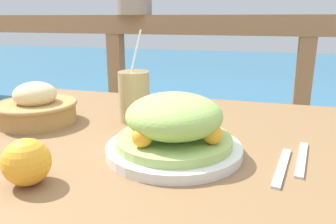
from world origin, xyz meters
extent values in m
cube|color=olive|center=(0.00, 0.00, 0.73)|extent=(1.13, 0.88, 0.04)
cube|color=olive|center=(-0.51, 0.38, 0.35)|extent=(0.06, 0.06, 0.71)
cube|color=olive|center=(0.51, 0.38, 0.35)|extent=(0.06, 0.06, 0.71)
cube|color=brown|center=(0.00, 0.88, 0.99)|extent=(2.80, 0.08, 0.09)
cube|color=brown|center=(-0.45, 0.88, 0.47)|extent=(0.07, 0.07, 0.95)
cube|color=brown|center=(0.46, 0.88, 0.47)|extent=(0.07, 0.07, 0.95)
cube|color=teal|center=(0.00, 3.38, 0.22)|extent=(12.00, 4.00, 0.44)
cylinder|color=silver|center=(0.10, -0.06, 0.76)|extent=(0.29, 0.29, 0.02)
cylinder|color=#A8C66B|center=(0.10, -0.06, 0.78)|extent=(0.24, 0.24, 0.02)
ellipsoid|color=#9EC660|center=(0.10, -0.06, 0.83)|extent=(0.20, 0.20, 0.09)
sphere|color=#F9A328|center=(0.19, -0.08, 0.81)|extent=(0.04, 0.04, 0.04)
sphere|color=#F9A328|center=(0.07, 0.02, 0.81)|extent=(0.04, 0.04, 0.04)
sphere|color=#F9A328|center=(0.06, -0.13, 0.81)|extent=(0.04, 0.04, 0.04)
cylinder|color=tan|center=(-0.06, 0.13, 0.82)|extent=(0.09, 0.09, 0.14)
cylinder|color=white|center=(-0.07, 0.14, 0.89)|extent=(0.05, 0.05, 0.21)
cylinder|color=#AD7F47|center=(-0.31, 0.04, 0.78)|extent=(0.20, 0.20, 0.06)
torus|color=#AD7F47|center=(-0.31, 0.04, 0.80)|extent=(0.22, 0.22, 0.01)
ellipsoid|color=beige|center=(-0.31, 0.04, 0.83)|extent=(0.11, 0.11, 0.07)
cylinder|color=gray|center=(-0.35, 0.88, 1.08)|extent=(0.17, 0.17, 0.09)
cube|color=silver|center=(0.32, -0.07, 0.75)|extent=(0.05, 0.18, 0.00)
cube|color=silver|center=(0.36, -0.02, 0.75)|extent=(0.04, 0.18, 0.00)
sphere|color=#F9A328|center=(-0.10, -0.26, 0.79)|extent=(0.08, 0.08, 0.08)
camera|label=1|loc=(0.27, -0.68, 1.02)|focal=35.00mm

